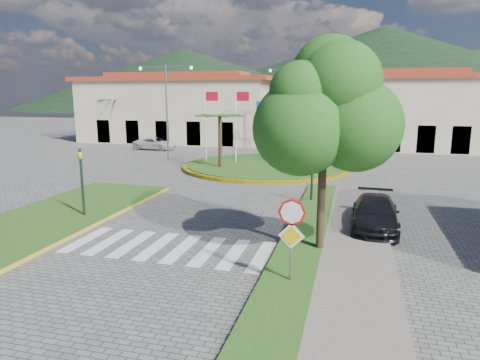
% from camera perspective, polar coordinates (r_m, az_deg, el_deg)
% --- Properties ---
extents(ground, '(160.00, 160.00, 0.00)m').
position_cam_1_polar(ground, '(13.00, -17.37, -14.47)').
color(ground, '#5D5B58').
rests_on(ground, ground).
extents(sidewalk_right, '(4.00, 28.00, 0.15)m').
position_cam_1_polar(sidewalk_right, '(13.00, 11.68, -13.81)').
color(sidewalk_right, gray).
rests_on(sidewalk_right, ground).
extents(verge_right, '(1.60, 28.00, 0.18)m').
position_cam_1_polar(verge_right, '(13.10, 6.29, -13.36)').
color(verge_right, '#234A15').
rests_on(verge_right, ground).
extents(median_left, '(5.00, 14.00, 0.18)m').
position_cam_1_polar(median_left, '(21.18, -23.67, -4.58)').
color(median_left, '#234A15').
rests_on(median_left, ground).
extents(crosswalk, '(8.00, 3.00, 0.01)m').
position_cam_1_polar(crosswalk, '(16.22, -9.76, -8.81)').
color(crosswalk, silver).
rests_on(crosswalk, ground).
extents(roundabout_island, '(12.70, 12.70, 6.00)m').
position_cam_1_polar(roundabout_island, '(32.89, 3.42, 1.91)').
color(roundabout_island, yellow).
rests_on(roundabout_island, ground).
extents(stop_sign, '(0.80, 0.11, 2.65)m').
position_cam_1_polar(stop_sign, '(12.44, 6.90, -6.33)').
color(stop_sign, slate).
rests_on(stop_sign, ground).
extents(deciduous_tree, '(3.60, 3.60, 6.80)m').
position_cam_1_polar(deciduous_tree, '(14.82, 11.26, 9.68)').
color(deciduous_tree, black).
rests_on(deciduous_tree, ground).
extents(traffic_light_left, '(0.15, 0.18, 3.20)m').
position_cam_1_polar(traffic_light_left, '(20.38, -20.35, 0.43)').
color(traffic_light_left, black).
rests_on(traffic_light_left, ground).
extents(traffic_light_right, '(0.15, 0.18, 3.20)m').
position_cam_1_polar(traffic_light_right, '(22.17, 9.63, 1.82)').
color(traffic_light_right, black).
rests_on(traffic_light_right, ground).
extents(traffic_light_far, '(0.18, 0.15, 3.20)m').
position_cam_1_polar(traffic_light_far, '(35.99, 17.40, 5.07)').
color(traffic_light_far, black).
rests_on(traffic_light_far, ground).
extents(direction_sign_west, '(1.60, 0.14, 5.20)m').
position_cam_1_polar(direction_sign_west, '(41.68, 3.28, 8.55)').
color(direction_sign_west, slate).
rests_on(direction_sign_west, ground).
extents(direction_sign_east, '(1.60, 0.14, 5.20)m').
position_cam_1_polar(direction_sign_east, '(40.95, 10.21, 8.34)').
color(direction_sign_east, slate).
rests_on(direction_sign_east, ground).
extents(street_lamp_centre, '(4.80, 0.16, 8.00)m').
position_cam_1_polar(street_lamp_centre, '(40.18, 7.26, 9.75)').
color(street_lamp_centre, slate).
rests_on(street_lamp_centre, ground).
extents(street_lamp_west, '(4.80, 0.16, 8.00)m').
position_cam_1_polar(street_lamp_west, '(37.19, -9.75, 9.56)').
color(street_lamp_west, slate).
rests_on(street_lamp_west, ground).
extents(building_left, '(23.32, 9.54, 8.05)m').
position_cam_1_polar(building_left, '(52.03, -8.29, 9.42)').
color(building_left, beige).
rests_on(building_left, ground).
extents(building_right, '(19.08, 9.54, 8.05)m').
position_cam_1_polar(building_right, '(47.94, 19.44, 8.74)').
color(building_right, beige).
rests_on(building_right, ground).
extents(hill_far_west, '(140.00, 140.00, 22.00)m').
position_cam_1_polar(hill_far_west, '(162.02, -7.47, 13.18)').
color(hill_far_west, black).
rests_on(hill_far_west, ground).
extents(hill_far_mid, '(180.00, 180.00, 30.00)m').
position_cam_1_polar(hill_far_mid, '(170.26, 18.45, 13.96)').
color(hill_far_mid, black).
rests_on(hill_far_mid, ground).
extents(hill_near_back, '(110.00, 110.00, 16.00)m').
position_cam_1_polar(hill_near_back, '(140.78, 8.51, 12.22)').
color(hill_near_back, black).
rests_on(hill_near_back, ground).
extents(white_van, '(4.60, 2.48, 1.23)m').
position_cam_1_polar(white_van, '(44.67, -11.26, 4.78)').
color(white_van, silver).
rests_on(white_van, ground).
extents(car_dark_a, '(3.54, 2.21, 1.12)m').
position_cam_1_polar(car_dark_a, '(40.55, 6.32, 4.21)').
color(car_dark_a, black).
rests_on(car_dark_a, ground).
extents(car_dark_b, '(3.31, 1.51, 1.05)m').
position_cam_1_polar(car_dark_b, '(44.02, 12.44, 4.53)').
color(car_dark_b, black).
rests_on(car_dark_b, ground).
extents(car_side_right, '(1.98, 4.63, 1.33)m').
position_cam_1_polar(car_side_right, '(18.83, 17.55, -4.23)').
color(car_side_right, black).
rests_on(car_side_right, ground).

